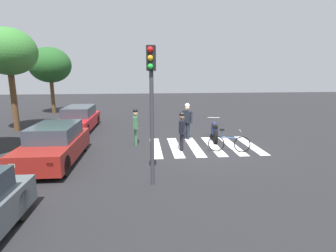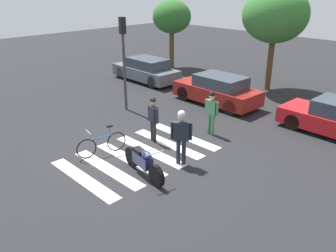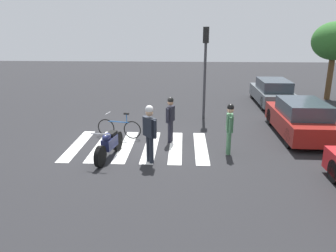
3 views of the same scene
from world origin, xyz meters
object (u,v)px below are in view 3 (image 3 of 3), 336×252
(pedestrian_bystander, at_px, (230,125))
(leaning_bicycle, at_px, (119,128))
(car_maroon_wagon, at_px, (300,119))
(police_motorcycle, at_px, (109,144))
(officer_by_motorcycle, at_px, (150,129))
(traffic_light_pole, at_px, (205,58))
(car_grey_coupe, at_px, (272,92))
(officer_on_foot, at_px, (170,117))

(pedestrian_bystander, bearing_deg, leaning_bicycle, -110.55)
(car_maroon_wagon, bearing_deg, police_motorcycle, -69.27)
(leaning_bicycle, relative_size, pedestrian_bystander, 1.01)
(officer_by_motorcycle, distance_m, traffic_light_pole, 6.03)
(leaning_bicycle, xyz_separation_m, pedestrian_bystander, (1.51, 4.03, 0.61))
(police_motorcycle, height_order, officer_by_motorcycle, officer_by_motorcycle)
(pedestrian_bystander, bearing_deg, car_maroon_wagon, 124.27)
(police_motorcycle, bearing_deg, officer_by_motorcycle, 78.03)
(officer_by_motorcycle, relative_size, car_maroon_wagon, 0.44)
(pedestrian_bystander, xyz_separation_m, traffic_light_pole, (-4.57, -0.59, 1.79))
(car_grey_coupe, bearing_deg, car_maroon_wagon, -3.14)
(officer_on_foot, relative_size, pedestrian_bystander, 0.99)
(police_motorcycle, bearing_deg, pedestrian_bystander, 98.24)
(police_motorcycle, relative_size, leaning_bicycle, 1.20)
(leaning_bicycle, bearing_deg, car_maroon_wagon, 94.59)
(pedestrian_bystander, bearing_deg, officer_on_foot, -118.45)
(officer_by_motorcycle, xyz_separation_m, car_grey_coupe, (-8.48, 5.94, -0.42))
(traffic_light_pole, bearing_deg, officer_by_motorcycle, -20.23)
(car_grey_coupe, height_order, traffic_light_pole, traffic_light_pole)
(leaning_bicycle, height_order, car_maroon_wagon, car_maroon_wagon)
(police_motorcycle, xyz_separation_m, pedestrian_bystander, (-0.57, 3.95, 0.53))
(officer_on_foot, bearing_deg, officer_by_motorcycle, -16.18)
(police_motorcycle, xyz_separation_m, officer_by_motorcycle, (0.29, 1.37, 0.62))
(police_motorcycle, relative_size, officer_on_foot, 1.23)
(officer_by_motorcycle, bearing_deg, traffic_light_pole, 159.77)
(officer_by_motorcycle, height_order, pedestrian_bystander, officer_by_motorcycle)
(officer_on_foot, xyz_separation_m, officer_by_motorcycle, (1.96, -0.57, 0.11))
(officer_on_foot, xyz_separation_m, pedestrian_bystander, (1.10, 2.02, 0.02))
(police_motorcycle, xyz_separation_m, car_maroon_wagon, (-2.65, 7.01, 0.22))
(police_motorcycle, height_order, officer_on_foot, officer_on_foot)
(officer_on_foot, height_order, officer_by_motorcycle, officer_by_motorcycle)
(officer_by_motorcycle, distance_m, car_grey_coupe, 10.36)
(police_motorcycle, relative_size, car_grey_coupe, 0.49)
(officer_by_motorcycle, height_order, traffic_light_pole, traffic_light_pole)
(officer_on_foot, height_order, car_grey_coupe, officer_on_foot)
(leaning_bicycle, bearing_deg, traffic_light_pole, 131.60)
(officer_on_foot, relative_size, car_grey_coupe, 0.40)
(pedestrian_bystander, xyz_separation_m, car_grey_coupe, (-7.61, 3.35, -0.33))
(leaning_bicycle, xyz_separation_m, officer_on_foot, (0.42, 2.01, 0.60))
(officer_by_motorcycle, bearing_deg, leaning_bicycle, -148.74)
(leaning_bicycle, bearing_deg, officer_on_foot, 78.30)
(pedestrian_bystander, height_order, traffic_light_pole, traffic_light_pole)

